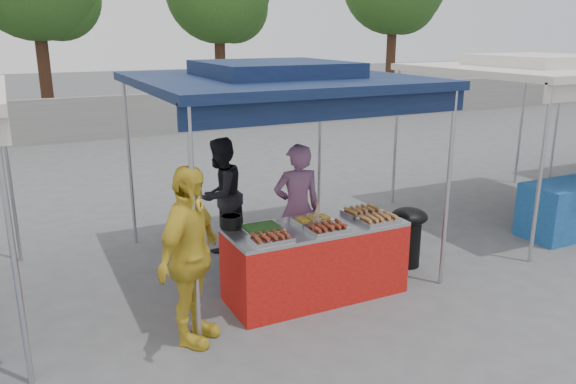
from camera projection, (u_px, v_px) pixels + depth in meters
name	position (u px, v px, depth m)	size (l,w,h in m)	color
ground_plane	(311.00, 291.00, 6.53)	(80.00, 80.00, 0.00)	#535456
back_wall	(126.00, 116.00, 15.85)	(40.00, 0.25, 1.20)	slate
main_canopy	(274.00, 79.00, 6.71)	(3.20, 3.20, 2.57)	#AEAFB5
neighbor_stall_right	(555.00, 121.00, 8.50)	(3.20, 3.20, 2.57)	#AEAFB5
vendor_table	(315.00, 260.00, 6.33)	(2.00, 0.80, 0.85)	#B41611
food_tray_fl	(271.00, 238.00, 5.72)	(0.42, 0.30, 0.07)	#BABABF
food_tray_fm	(327.00, 228.00, 6.00)	(0.42, 0.30, 0.07)	#BABABF
food_tray_fr	(378.00, 220.00, 6.28)	(0.42, 0.30, 0.07)	#BABABF
food_tray_bl	(262.00, 229.00, 5.99)	(0.42, 0.30, 0.07)	#BABABF
food_tray_bm	(313.00, 220.00, 6.28)	(0.42, 0.30, 0.07)	#BABABF
food_tray_br	(362.00, 212.00, 6.55)	(0.42, 0.30, 0.07)	#BABABF
cooking_pot	(231.00, 222.00, 6.11)	(0.24, 0.24, 0.14)	black
skewer_cup	(317.00, 224.00, 6.08)	(0.09, 0.09, 0.11)	#AEAFB5
wok_burner	(408.00, 232.00, 7.14)	(0.46, 0.46, 0.78)	black
crate_left	(250.00, 272.00, 6.70)	(0.48, 0.34, 0.29)	#123597
crate_right	(300.00, 259.00, 7.10)	(0.45, 0.31, 0.27)	#123597
crate_stacked	(300.00, 240.00, 7.03)	(0.43, 0.30, 0.26)	#123597
vendor_woman	(297.00, 209.00, 6.89)	(0.59, 0.39, 1.63)	#805177
helper_man	(221.00, 195.00, 7.60)	(0.76, 0.59, 1.57)	black
customer_person	(190.00, 257.00, 5.25)	(1.03, 0.43, 1.76)	gold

